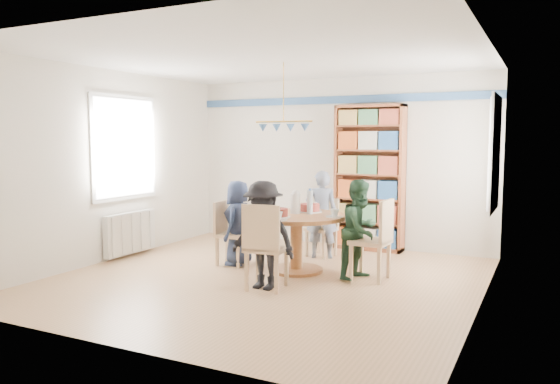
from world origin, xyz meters
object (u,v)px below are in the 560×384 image
Objects in this scene: chair_left at (227,230)px; chair_right at (377,236)px; dining_table at (296,229)px; radiator at (130,233)px; person_far at (322,214)px; bookshelf at (369,179)px; person_left at (238,223)px; person_right at (360,230)px; person_near at (263,235)px; chair_far at (324,224)px; chair_near at (264,243)px.

chair_right reaches higher than chair_left.
dining_table is 1.07m from chair_right.
chair_left is at bearing 7.42° from radiator.
person_far is 1.10m from bookshelf.
person_right is (1.74, 0.01, 0.04)m from person_left.
person_near reaches higher than radiator.
radiator is 3.67m from chair_right.
bookshelf is at bearing 57.64° from chair_far.
chair_far is at bearing 27.30° from radiator.
radiator is 1.15× the size of chair_left.
chair_left is 2.10m from chair_right.
chair_left is 1.03× the size of chair_far.
bookshelf reaches higher than person_far.
dining_table is 0.88m from person_left.
radiator is 2.86m from chair_far.
person_far reaches higher than person_left.
bookshelf is (0.42, 2.72, 0.48)m from person_near.
person_right is (-0.21, -0.01, 0.07)m from chair_right.
dining_table is 1.07m from chair_far.
chair_right is 1.17× the size of chair_far.
chair_near is at bearing -87.46° from chair_far.
chair_far is at bearing 92.54° from chair_near.
chair_right is 0.78× the size of person_far.
dining_table is 1.30× the size of chair_right.
radiator is 2.69m from person_near.
person_far is (2.57, 1.15, 0.29)m from radiator.
chair_right is 1.95m from person_left.
chair_near is at bearing 36.62° from person_left.
person_left is (1.71, 0.24, 0.23)m from radiator.
dining_table reaches higher than radiator.
person_far is (-1.09, 0.88, 0.09)m from chair_right.
person_right reaches higher than chair_far.
person_right reaches higher than radiator.
chair_far reaches higher than radiator.
chair_left is 0.70× the size of person_near.
chair_near is (1.08, -0.94, 0.07)m from chair_left.
chair_far is 0.69× the size of person_right.
radiator is 0.45× the size of bookshelf.
dining_table is at bearing 72.50° from person_far.
person_left is 1.74m from person_right.
person_far is at bearing -81.01° from chair_far.
person_near is at bearing -89.61° from dining_table.
person_left is 0.94× the size of person_right.
person_left is 1.28m from person_near.
chair_far is 0.67× the size of person_far.
bookshelf reaches higher than dining_table.
chair_left is at bearing -81.17° from person_left.
radiator is at bearing 164.33° from chair_near.
person_left is at bearing 15.57° from chair_left.
chair_near is 1.89m from person_far.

